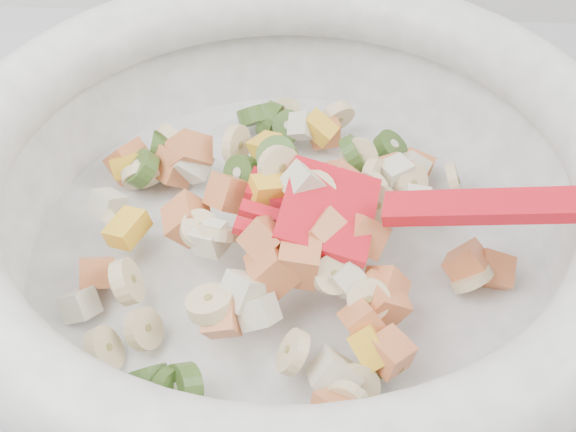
{
  "coord_description": "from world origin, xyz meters",
  "views": [
    {
      "loc": [
        0.2,
        1.07,
        1.29
      ],
      "look_at": [
        0.18,
        1.41,
        0.95
      ],
      "focal_mm": 50.0,
      "sensor_mm": 36.0,
      "label": 1
    }
  ],
  "objects": [
    {
      "name": "mixing_bowl",
      "position": [
        0.18,
        1.41,
        0.96
      ],
      "size": [
        0.46,
        0.41,
        0.12
      ],
      "color": "white",
      "rests_on": "counter"
    }
  ]
}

